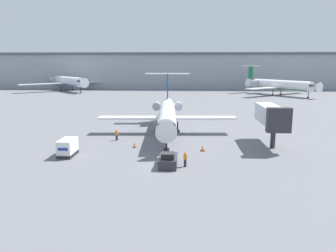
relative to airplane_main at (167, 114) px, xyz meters
The scene contains 12 objects.
ground_plane 19.19m from the airplane_main, 87.84° to the right, with size 600.00×600.00×0.00m, color slate.
terminal_building 101.24m from the airplane_main, 89.60° to the left, with size 180.00×16.80×16.56m.
airplane_main is the anchor object (origin of this frame).
pushback_tug 18.59m from the airplane_main, 86.44° to the right, with size 2.10×4.07×1.85m.
luggage_cart 19.31m from the airplane_main, 130.02° to the right, with size 1.81×3.50×2.22m.
worker_near_tug 18.90m from the airplane_main, 80.28° to the right, with size 0.40×0.25×1.81m.
worker_by_wing 9.87m from the airplane_main, 143.55° to the right, with size 0.40×0.25×1.75m.
traffic_cone_left 11.26m from the airplane_main, 112.68° to the right, with size 0.53×0.53×0.74m.
traffic_cone_right 13.03m from the airplane_main, 63.76° to the right, with size 0.67×0.67×0.77m.
airplane_parked_far_left 96.62m from the airplane_main, 119.61° to the left, with size 32.05×29.71×11.30m.
airplane_parked_far_right 79.09m from the airplane_main, 61.06° to the left, with size 27.67×28.64×10.80m.
jet_bridge 17.48m from the airplane_main, 25.48° to the right, with size 3.20×10.06×6.19m.
Camera 1 is at (2.37, -36.84, 12.16)m, focal length 35.00 mm.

